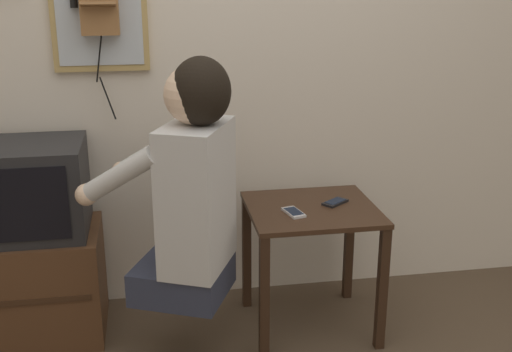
{
  "coord_description": "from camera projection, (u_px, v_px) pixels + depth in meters",
  "views": [
    {
      "loc": [
        -0.33,
        -1.8,
        1.6
      ],
      "look_at": [
        0.11,
        0.72,
        0.77
      ],
      "focal_mm": 45.0,
      "sensor_mm": 36.0,
      "label": 1
    }
  ],
  "objects": [
    {
      "name": "cell_phone_spare",
      "position": [
        335.0,
        202.0,
        2.88
      ],
      "size": [
        0.14,
        0.12,
        0.01
      ],
      "rotation": [
        0.0,
        0.0,
        -0.93
      ],
      "color": "black",
      "rests_on": "side_table"
    },
    {
      "name": "television",
      "position": [
        16.0,
        189.0,
        2.76
      ],
      "size": [
        0.59,
        0.42,
        0.4
      ],
      "color": "#232326",
      "rests_on": "tv_stand"
    },
    {
      "name": "person",
      "position": [
        191.0,
        184.0,
        2.52
      ],
      "size": [
        0.65,
        0.56,
        0.99
      ],
      "rotation": [
        0.0,
        0.0,
        1.15
      ],
      "color": "#2D3347",
      "rests_on": "ground_plane"
    },
    {
      "name": "wall_mirror",
      "position": [
        98.0,
        6.0,
        2.79
      ],
      "size": [
        0.42,
        0.03,
        0.57
      ],
      "color": "tan"
    },
    {
      "name": "tv_stand",
      "position": [
        24.0,
        284.0,
        2.88
      ],
      "size": [
        0.69,
        0.44,
        0.49
      ],
      "color": "#51331E",
      "rests_on": "ground_plane"
    },
    {
      "name": "cell_phone_held",
      "position": [
        294.0,
        212.0,
        2.76
      ],
      "size": [
        0.09,
        0.13,
        0.01
      ],
      "rotation": [
        0.0,
        0.0,
        0.24
      ],
      "color": "silver",
      "rests_on": "side_table"
    },
    {
      "name": "wall_back",
      "position": [
        215.0,
        42.0,
        2.97
      ],
      "size": [
        6.8,
        0.05,
        2.55
      ],
      "color": "beige",
      "rests_on": "ground_plane"
    },
    {
      "name": "side_table",
      "position": [
        311.0,
        232.0,
        2.87
      ],
      "size": [
        0.57,
        0.52,
        0.59
      ],
      "color": "#382316",
      "rests_on": "ground_plane"
    }
  ]
}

